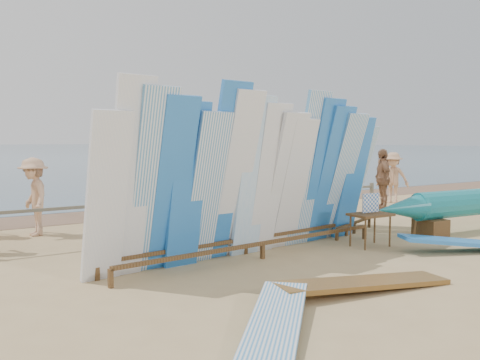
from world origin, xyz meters
TOP-DOWN VIEW (x-y plane):
  - ground at (0.00, 0.00)m, footprint 160.00×160.00m
  - wet_sand_strip at (0.00, 7.20)m, footprint 40.00×2.60m
  - fence at (0.00, 3.00)m, footprint 12.08×0.08m
  - main_surfboard_rack at (0.24, 0.53)m, footprint 6.23×1.35m
  - side_surfboard_rack at (3.37, 1.36)m, footprint 2.42×1.53m
  - vendor_table at (2.67, -0.02)m, footprint 0.82×0.60m
  - flat_board_c at (0.36, -2.04)m, footprint 2.75×0.98m
  - flat_board_e at (-1.71, -2.70)m, footprint 2.27×2.34m
  - flat_board_d at (3.93, -1.38)m, footprint 2.67×1.68m
  - beach_chair_left at (1.36, 3.50)m, footprint 0.64×0.65m
  - beach_chair_right at (0.92, 3.98)m, footprint 0.69×0.71m
  - stroller at (2.79, 3.64)m, footprint 0.77×0.95m
  - beachgoer_7 at (3.29, 6.59)m, footprint 0.49×0.67m
  - beachgoer_5 at (1.22, 7.14)m, footprint 1.81×1.08m
  - beachgoer_4 at (-0.36, 5.04)m, footprint 0.94×1.13m
  - beachgoer_10 at (7.13, 3.61)m, footprint 0.94×1.17m
  - beachgoer_9 at (4.06, 6.05)m, footprint 1.12×0.53m
  - beachgoer_8 at (3.40, 4.68)m, footprint 0.57×0.86m
  - beachgoer_3 at (-2.67, 4.83)m, footprint 0.47×1.12m
  - beachgoer_extra_0 at (8.65, 4.50)m, footprint 0.84×1.19m

SIDE VIEW (x-z plane):
  - ground at x=0.00m, z-range 0.00..0.00m
  - wet_sand_strip at x=0.00m, z-range -0.01..0.01m
  - flat_board_c at x=0.36m, z-range -0.11..0.11m
  - flat_board_e at x=-1.71m, z-range -0.11..0.11m
  - flat_board_d at x=3.93m, z-range -0.17..0.17m
  - beach_chair_left at x=1.36m, z-range -0.17..0.64m
  - beach_chair_right at x=0.92m, z-range -0.20..0.76m
  - vendor_table at x=2.67m, z-range -0.18..0.88m
  - stroller at x=2.79m, z-range -0.11..1.02m
  - fence at x=0.00m, z-range 0.18..1.08m
  - beachgoer_8 at x=3.40m, z-range 0.00..1.63m
  - beachgoer_7 at x=3.29m, z-range 0.00..1.66m
  - beachgoer_9 at x=4.06m, z-range 0.00..1.69m
  - beachgoer_extra_0 at x=8.65m, z-range 0.00..1.70m
  - beachgoer_3 at x=-2.67m, z-range 0.00..1.73m
  - beachgoer_4 at x=-0.36m, z-range 0.00..1.79m
  - beachgoer_10 at x=7.13m, z-range 0.00..1.84m
  - beachgoer_5 at x=1.22m, z-range 0.00..1.86m
  - side_surfboard_rack at x=3.37m, z-range -0.12..2.53m
  - main_surfboard_rack at x=0.24m, z-range -0.16..2.92m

